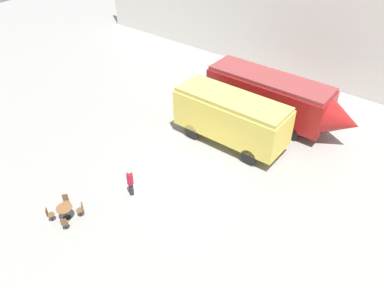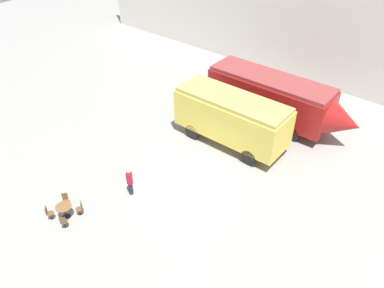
{
  "view_description": "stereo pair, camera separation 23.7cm",
  "coord_description": "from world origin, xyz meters",
  "px_view_note": "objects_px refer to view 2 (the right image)",
  "views": [
    {
      "loc": [
        10.21,
        -12.49,
        14.44
      ],
      "look_at": [
        -0.29,
        1.0,
        1.6
      ],
      "focal_mm": 35.0,
      "sensor_mm": 36.0,
      "label": 1
    },
    {
      "loc": [
        10.4,
        -12.35,
        14.44
      ],
      "look_at": [
        -0.29,
        1.0,
        1.6
      ],
      "focal_mm": 35.0,
      "sensor_mm": 36.0,
      "label": 2
    }
  ],
  "objects_px": {
    "passenger_coach_vintage": "(232,116)",
    "cafe_chair_0": "(80,208)",
    "streamlined_locomotive": "(279,98)",
    "cafe_table_near": "(64,209)",
    "visitor_person": "(130,181)"
  },
  "relations": [
    {
      "from": "streamlined_locomotive",
      "to": "visitor_person",
      "type": "height_order",
      "value": "streamlined_locomotive"
    },
    {
      "from": "passenger_coach_vintage",
      "to": "visitor_person",
      "type": "xyz_separation_m",
      "value": [
        -1.52,
        -7.32,
        -1.02
      ]
    },
    {
      "from": "passenger_coach_vintage",
      "to": "cafe_chair_0",
      "type": "relative_size",
      "value": 8.22
    },
    {
      "from": "passenger_coach_vintage",
      "to": "cafe_chair_0",
      "type": "height_order",
      "value": "passenger_coach_vintage"
    },
    {
      "from": "streamlined_locomotive",
      "to": "cafe_chair_0",
      "type": "distance_m",
      "value": 14.4
    },
    {
      "from": "passenger_coach_vintage",
      "to": "streamlined_locomotive",
      "type": "bearing_deg",
      "value": 72.96
    },
    {
      "from": "streamlined_locomotive",
      "to": "visitor_person",
      "type": "xyz_separation_m",
      "value": [
        -2.71,
        -11.21,
        -0.97
      ]
    },
    {
      "from": "streamlined_locomotive",
      "to": "cafe_chair_0",
      "type": "xyz_separation_m",
      "value": [
        -3.58,
        -13.88,
        -1.39
      ]
    },
    {
      "from": "streamlined_locomotive",
      "to": "passenger_coach_vintage",
      "type": "bearing_deg",
      "value": -107.04
    },
    {
      "from": "cafe_table_near",
      "to": "cafe_chair_0",
      "type": "xyz_separation_m",
      "value": [
        0.49,
        0.6,
        -0.08
      ]
    },
    {
      "from": "cafe_table_near",
      "to": "visitor_person",
      "type": "height_order",
      "value": "visitor_person"
    },
    {
      "from": "cafe_chair_0",
      "to": "visitor_person",
      "type": "height_order",
      "value": "visitor_person"
    },
    {
      "from": "cafe_table_near",
      "to": "cafe_chair_0",
      "type": "distance_m",
      "value": 0.78
    },
    {
      "from": "cafe_table_near",
      "to": "visitor_person",
      "type": "distance_m",
      "value": 3.55
    },
    {
      "from": "cafe_table_near",
      "to": "visitor_person",
      "type": "xyz_separation_m",
      "value": [
        1.36,
        3.27,
        0.34
      ]
    }
  ]
}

